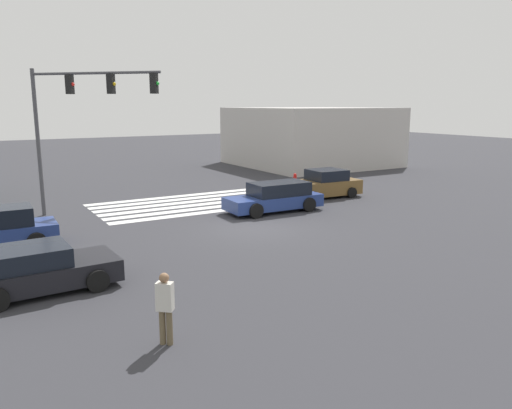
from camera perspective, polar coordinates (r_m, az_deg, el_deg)
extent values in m
plane|color=#333338|center=(21.24, 0.00, -2.76)|extent=(126.89, 126.89, 0.00)
cube|color=silver|center=(28.96, -8.91, 0.93)|extent=(10.47, 0.60, 0.01)
cube|color=silver|center=(28.10, -8.19, 0.63)|extent=(10.47, 0.60, 0.01)
cube|color=silver|center=(27.24, -7.41, 0.31)|extent=(10.47, 0.60, 0.01)
cube|color=silver|center=(26.38, -6.59, -0.03)|extent=(10.47, 0.60, 0.01)
cube|color=silver|center=(25.54, -5.72, -0.39)|extent=(10.47, 0.60, 0.01)
cube|color=silver|center=(24.70, -4.78, -0.78)|extent=(10.47, 0.60, 0.01)
cylinder|color=#47474C|center=(25.33, -23.62, 6.36)|extent=(0.18, 0.18, 6.77)
cylinder|color=#47474C|center=(23.51, -18.02, 14.10)|extent=(4.51, 4.51, 0.12)
cube|color=black|center=(24.17, -20.52, 12.73)|extent=(0.40, 0.40, 0.84)
sphere|color=red|center=(24.08, -20.20, 12.76)|extent=(0.16, 0.16, 0.16)
cube|color=black|center=(23.09, -16.25, 13.09)|extent=(0.40, 0.40, 0.84)
sphere|color=gold|center=(23.01, -15.90, 13.11)|extent=(0.16, 0.16, 0.16)
cube|color=black|center=(22.14, -11.58, 13.40)|extent=(0.40, 0.40, 0.84)
sphere|color=green|center=(22.07, -11.19, 13.42)|extent=(0.16, 0.16, 0.16)
cube|color=navy|center=(24.52, 2.01, 0.34)|extent=(4.86, 1.90, 0.60)
cube|color=black|center=(24.57, 2.64, 1.83)|extent=(2.89, 1.67, 0.64)
cylinder|color=black|center=(23.03, 0.01, -0.74)|extent=(0.71, 0.24, 0.71)
cylinder|color=black|center=(24.61, -2.07, 0.04)|extent=(0.71, 0.24, 0.71)
cylinder|color=black|center=(24.61, 6.08, -0.01)|extent=(0.71, 0.24, 0.71)
cylinder|color=black|center=(26.08, 3.77, 0.68)|extent=(0.71, 0.24, 0.71)
cube|color=brown|center=(28.59, 7.57, 1.97)|extent=(4.37, 2.16, 0.80)
cube|color=black|center=(28.65, 8.08, 3.39)|extent=(2.02, 1.85, 0.60)
cylinder|color=black|center=(27.07, 6.49, 0.91)|extent=(0.61, 0.25, 0.60)
cylinder|color=black|center=(28.72, 4.24, 1.55)|extent=(0.61, 0.25, 0.60)
cylinder|color=black|center=(28.64, 10.88, 1.35)|extent=(0.61, 0.25, 0.60)
cylinder|color=black|center=(30.20, 8.51, 1.94)|extent=(0.61, 0.25, 0.60)
cube|color=black|center=(15.45, -23.27, -7.31)|extent=(4.20, 2.06, 0.62)
cube|color=black|center=(15.25, -24.33, -5.38)|extent=(1.99, 1.78, 0.53)
cylinder|color=black|center=(16.63, -19.47, -6.31)|extent=(0.65, 0.25, 0.64)
cylinder|color=black|center=(14.85, -17.65, -8.32)|extent=(0.65, 0.25, 0.64)
cube|color=black|center=(20.23, -26.87, -1.22)|extent=(1.92, 1.54, 0.67)
cylinder|color=black|center=(19.64, -23.78, -3.91)|extent=(0.68, 0.24, 0.68)
cylinder|color=black|center=(21.29, -24.24, -2.81)|extent=(0.68, 0.24, 0.68)
cube|color=#BCB7B2|center=(43.82, 6.24, 7.74)|extent=(11.60, 11.60, 4.90)
cylinder|color=brown|center=(11.44, -10.63, -13.59)|extent=(0.14, 0.14, 0.80)
cylinder|color=brown|center=(11.39, -9.86, -13.68)|extent=(0.14, 0.14, 0.80)
cube|color=beige|center=(11.13, -10.38, -10.30)|extent=(0.42, 0.40, 0.63)
sphere|color=#8C6647|center=(10.99, -10.46, -8.24)|extent=(0.22, 0.22, 0.22)
cylinder|color=red|center=(32.06, 4.47, 2.67)|extent=(0.22, 0.22, 0.70)
sphere|color=red|center=(32.00, 4.48, 3.40)|extent=(0.20, 0.20, 0.20)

